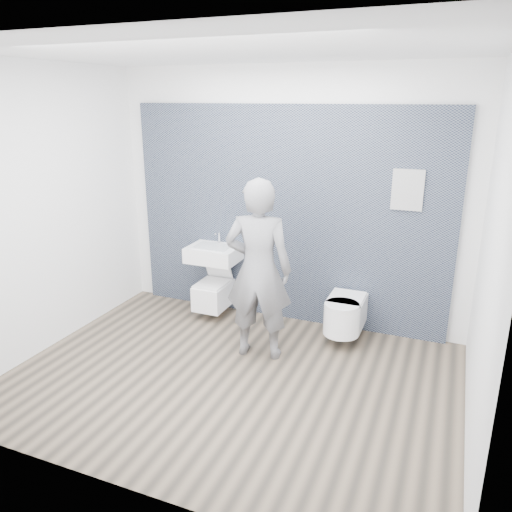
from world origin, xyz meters
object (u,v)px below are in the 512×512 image
at_px(visitor, 258,270).
at_px(toilet_square, 214,293).
at_px(washbasin, 214,253).
at_px(toilet_rounded, 344,314).

bearing_deg(visitor, toilet_square, -48.70).
bearing_deg(washbasin, visitor, -40.02).
bearing_deg(washbasin, toilet_rounded, -3.73).
distance_m(toilet_square, toilet_rounded, 1.57).
xyz_separation_m(toilet_square, visitor, (0.84, -0.68, 0.61)).
bearing_deg(toilet_square, toilet_rounded, -2.82).
relative_size(washbasin, visitor, 0.32).
xyz_separation_m(toilet_square, toilet_rounded, (1.57, -0.08, 0.03)).
distance_m(toilet_square, visitor, 1.24).
relative_size(toilet_rounded, visitor, 0.36).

